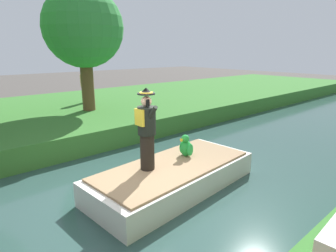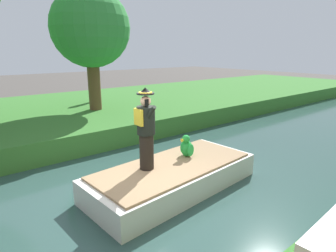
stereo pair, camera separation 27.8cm
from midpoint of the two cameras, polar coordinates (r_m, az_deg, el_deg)
The scene contains 8 objects.
ground_plane at distance 6.53m, azimuth -4.14°, elevation -15.46°, with size 80.00×80.00×0.00m, color #4C4742.
canal_water at distance 6.51m, azimuth -4.15°, elevation -15.08°, with size 6.60×48.00×0.10m, color #2D4C47.
grass_bank_near at distance 13.38m, azimuth -24.00°, elevation 1.23°, with size 9.40×48.00×0.84m, color #38752D.
boat at distance 6.84m, azimuth 2.27°, elevation -10.14°, with size 2.13×4.33×0.61m.
person_pirate at distance 6.18m, azimuth -3.20°, elevation -0.73°, with size 0.61×0.42×1.85m.
parrot_plush at distance 7.14m, azimuth 4.94°, elevation -4.29°, with size 0.36×0.34×0.57m.
tree_broad at distance 12.42m, azimuth -14.79°, elevation 18.53°, with size 3.20×3.20×4.97m.
person_bystander at distance 14.37m, azimuth -14.64°, elevation 7.92°, with size 0.34×0.34×1.60m.
Camera 2 is at (4.76, -3.03, 3.31)m, focal length 30.06 mm.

